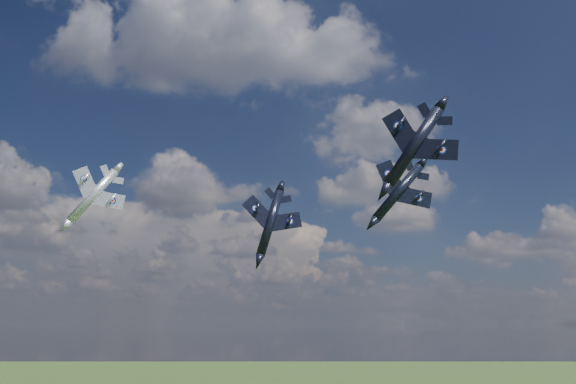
# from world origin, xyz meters

# --- Properties ---
(jet_lead_navy) EXTENTS (12.84, 14.75, 4.98)m
(jet_lead_navy) POSITION_xyz_m (-1.31, 11.63, 77.68)
(jet_lead_navy) COLOR black
(jet_right_navy) EXTENTS (12.07, 14.74, 7.48)m
(jet_right_navy) POSITION_xyz_m (14.25, -5.68, 82.32)
(jet_right_navy) COLOR black
(jet_high_navy) EXTENTS (11.84, 16.89, 10.25)m
(jet_high_navy) POSITION_xyz_m (18.94, 31.10, 86.21)
(jet_high_navy) COLOR black
(jet_left_silver) EXTENTS (12.05, 15.14, 7.98)m
(jet_left_silver) POSITION_xyz_m (-28.08, 19.56, 83.23)
(jet_left_silver) COLOR #9DA1A8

